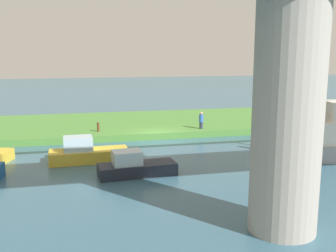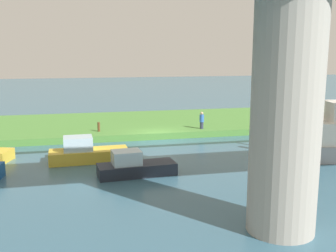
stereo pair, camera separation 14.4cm
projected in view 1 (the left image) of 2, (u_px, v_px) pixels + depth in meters
ground_plane at (158, 140)px, 30.22m from camera, size 160.00×160.00×0.00m
grassy_bank at (145, 123)px, 35.92m from camera, size 80.00×12.00×0.50m
bridge_pylon at (288, 111)px, 14.02m from camera, size 2.51×2.51×9.04m
person_on_bank at (201, 120)px, 31.92m from camera, size 0.50×0.50×1.39m
mooring_post at (98, 127)px, 30.83m from camera, size 0.20×0.20×0.72m
riverboat_paddlewheel at (135, 166)px, 21.36m from camera, size 4.32×1.83×1.40m
pontoon_yellow at (86, 153)px, 24.05m from camera, size 4.79×1.82×1.58m
marker_buoy at (277, 203)px, 16.86m from camera, size 0.50×0.50×0.50m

